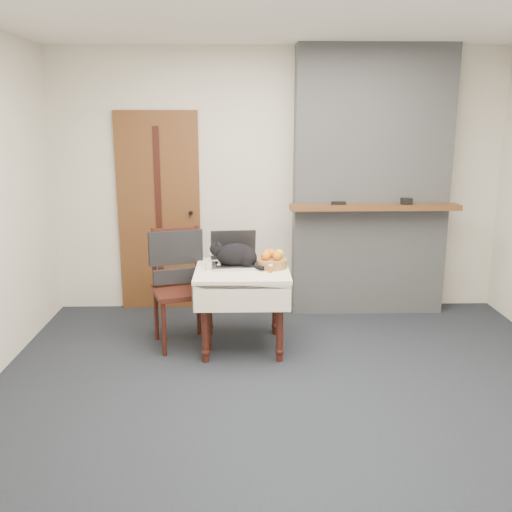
% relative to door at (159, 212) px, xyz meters
% --- Properties ---
extents(ground, '(4.50, 4.50, 0.00)m').
position_rel_door_xyz_m(ground, '(1.20, -1.97, -1.00)').
color(ground, black).
rests_on(ground, ground).
extents(room_shell, '(4.52, 4.01, 2.61)m').
position_rel_door_xyz_m(room_shell, '(1.20, -1.51, 0.76)').
color(room_shell, beige).
rests_on(room_shell, ground).
extents(door, '(0.82, 0.10, 2.00)m').
position_rel_door_xyz_m(door, '(0.00, 0.00, 0.00)').
color(door, brown).
rests_on(door, ground).
extents(chimney, '(1.62, 0.48, 2.60)m').
position_rel_door_xyz_m(chimney, '(2.10, -0.13, 0.30)').
color(chimney, gray).
rests_on(chimney, ground).
extents(side_table, '(0.78, 0.78, 0.70)m').
position_rel_door_xyz_m(side_table, '(0.83, -1.10, -0.41)').
color(side_table, '#37120F').
rests_on(side_table, ground).
extents(laptop, '(0.42, 0.37, 0.29)m').
position_rel_door_xyz_m(laptop, '(0.77, -0.98, -0.23)').
color(laptop, '#B7B7BC').
rests_on(laptop, side_table).
extents(cat, '(0.47, 0.27, 0.24)m').
position_rel_door_xyz_m(cat, '(0.79, -1.06, -0.20)').
color(cat, black).
rests_on(cat, side_table).
extents(cream_jar, '(0.06, 0.06, 0.06)m').
position_rel_door_xyz_m(cream_jar, '(0.56, -1.14, -0.27)').
color(cream_jar, silver).
rests_on(cream_jar, side_table).
extents(pill_bottle, '(0.03, 0.03, 0.07)m').
position_rel_door_xyz_m(pill_bottle, '(1.06, -1.24, -0.26)').
color(pill_bottle, '#A55314').
rests_on(pill_bottle, side_table).
extents(fruit_basket, '(0.26, 0.26, 0.15)m').
position_rel_door_xyz_m(fruit_basket, '(1.08, -1.07, -0.24)').
color(fruit_basket, olive).
rests_on(fruit_basket, side_table).
extents(desk_clutter, '(0.13, 0.06, 0.01)m').
position_rel_door_xyz_m(desk_clutter, '(1.03, -1.03, -0.30)').
color(desk_clutter, black).
rests_on(desk_clutter, side_table).
extents(chair, '(0.57, 0.56, 1.01)m').
position_rel_door_xyz_m(chair, '(0.28, -0.93, -0.36)').
color(chair, '#37120F').
rests_on(chair, ground).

